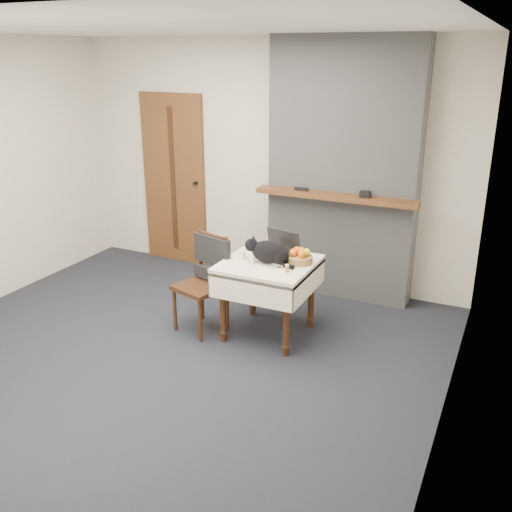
{
  "coord_description": "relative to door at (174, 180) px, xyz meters",
  "views": [
    {
      "loc": [
        2.53,
        -3.63,
        2.44
      ],
      "look_at": [
        0.53,
        0.6,
        0.76
      ],
      "focal_mm": 40.0,
      "sensor_mm": 36.0,
      "label": 1
    }
  ],
  "objects": [
    {
      "name": "ground",
      "position": [
        1.2,
        -1.97,
        -1.0
      ],
      "size": [
        4.5,
        4.5,
        0.0
      ],
      "primitive_type": "plane",
      "color": "black",
      "rests_on": "ground"
    },
    {
      "name": "side_table",
      "position": [
        1.83,
        -1.33,
        -0.41
      ],
      "size": [
        0.78,
        0.78,
        0.7
      ],
      "color": "#3A1E0F",
      "rests_on": "ground"
    },
    {
      "name": "room_shell",
      "position": [
        1.2,
        -1.51,
        0.76
      ],
      "size": [
        4.52,
        4.01,
        2.61
      ],
      "color": "beige",
      "rests_on": "ground"
    },
    {
      "name": "cat",
      "position": [
        1.85,
        -1.35,
        -0.2
      ],
      "size": [
        0.49,
        0.23,
        0.23
      ],
      "rotation": [
        0.0,
        0.0,
        0.13
      ],
      "color": "black",
      "rests_on": "side_table"
    },
    {
      "name": "chair",
      "position": [
        1.26,
        -1.43,
        -0.43
      ],
      "size": [
        0.5,
        0.49,
        0.9
      ],
      "rotation": [
        0.0,
        0.0,
        -0.29
      ],
      "color": "#3A1E0F",
      "rests_on": "ground"
    },
    {
      "name": "fruit_basket",
      "position": [
        2.08,
        -1.23,
        -0.25
      ],
      "size": [
        0.23,
        0.23,
        0.13
      ],
      "color": "#9F8240",
      "rests_on": "side_table"
    },
    {
      "name": "laptop",
      "position": [
        1.87,
        -1.21,
        -0.24
      ],
      "size": [
        0.39,
        0.35,
        0.25
      ],
      "rotation": [
        0.0,
        0.0,
        -0.2
      ],
      "color": "#B7B7BC",
      "rests_on": "side_table"
    },
    {
      "name": "chimney",
      "position": [
        2.1,
        -0.13,
        0.3
      ],
      "size": [
        1.62,
        0.48,
        2.6
      ],
      "color": "gray",
      "rests_on": "ground"
    },
    {
      "name": "cream_jar",
      "position": [
        1.58,
        -1.36,
        -0.26
      ],
      "size": [
        0.07,
        0.07,
        0.08
      ],
      "primitive_type": "cylinder",
      "color": "silver",
      "rests_on": "side_table"
    },
    {
      "name": "desk_clutter",
      "position": [
        2.05,
        -1.32,
        -0.3
      ],
      "size": [
        0.14,
        0.04,
        0.01
      ],
      "primitive_type": "cube",
      "rotation": [
        0.0,
        0.0,
        0.18
      ],
      "color": "black",
      "rests_on": "side_table"
    },
    {
      "name": "pill_bottle",
      "position": [
        2.07,
        -1.49,
        -0.27
      ],
      "size": [
        0.03,
        0.03,
        0.07
      ],
      "color": "#9D6213",
      "rests_on": "side_table"
    },
    {
      "name": "door",
      "position": [
        0.0,
        0.0,
        0.0
      ],
      "size": [
        0.82,
        0.1,
        2.0
      ],
      "color": "brown",
      "rests_on": "ground"
    }
  ]
}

